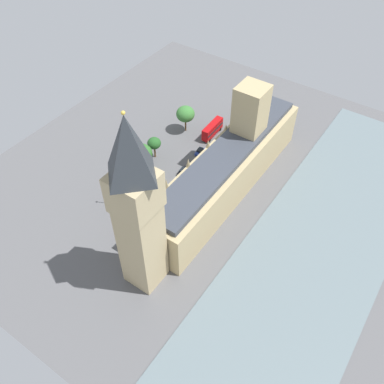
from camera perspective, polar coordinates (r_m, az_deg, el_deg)
ground_plane at (r=130.00m, az=3.70°, el=0.83°), size 137.10×137.10×0.00m
river_thames at (r=122.41m, az=17.70°, el=-5.79°), size 35.85×123.39×0.25m
parliament_building at (r=124.43m, az=5.04°, el=3.60°), size 14.04×67.10×29.96m
clock_tower at (r=89.04m, az=-7.57°, el=-2.14°), size 9.39×9.39×51.30m
double_decker_bus_trailing at (r=147.15m, az=2.82°, el=8.64°), size 2.92×10.58×4.75m
car_blue_far_end at (r=140.46m, az=1.08°, el=5.61°), size 2.23×4.22×1.74m
car_black_leading at (r=133.37m, az=-1.24°, el=2.92°), size 2.12×4.54×1.74m
car_yellow_cab_by_river_gate at (r=125.24m, az=-5.91°, el=-1.04°), size 1.95×4.30×1.74m
pedestrian_near_tower at (r=117.05m, az=-6.44°, el=-5.79°), size 0.67×0.65×1.61m
plane_tree_opposite_hall at (r=146.40m, az=-0.91°, el=10.65°), size 6.44×6.44×9.87m
plane_tree_midblock at (r=130.67m, az=-6.95°, el=5.25°), size 6.88×6.88×10.29m
plane_tree_kerbside at (r=136.55m, az=-5.22°, el=6.67°), size 4.49×4.49×7.72m
street_lamp_corner at (r=123.80m, az=-11.72°, el=-0.02°), size 0.56×0.56×7.03m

